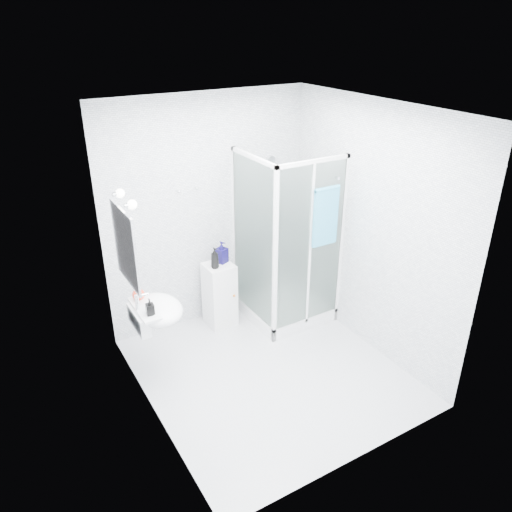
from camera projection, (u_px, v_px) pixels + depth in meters
room at (271, 257)px, 4.52m from camera, size 2.40×2.60×2.60m
shower_enclosure at (284, 285)px, 5.79m from camera, size 0.90×0.95×2.00m
wall_basin at (155, 311)px, 4.63m from camera, size 0.46×0.56×0.35m
mirror at (125, 247)px, 4.23m from camera, size 0.02×0.60×0.70m
vanity_lights at (125, 199)px, 4.07m from camera, size 0.10×0.40×0.08m
wall_hooks at (188, 190)px, 5.23m from camera, size 0.23×0.06×0.03m
storage_cabinet at (220, 295)px, 5.73m from camera, size 0.32×0.34×0.76m
hand_towel at (326, 215)px, 5.16m from camera, size 0.30×0.04×0.64m
shampoo_bottle_a at (215, 258)px, 5.45m from camera, size 0.11×0.11×0.24m
shampoo_bottle_b at (222, 252)px, 5.57m from camera, size 0.15×0.15×0.25m
soap_dispenser_orange at (138, 292)px, 4.66m from camera, size 0.15×0.15×0.15m
soap_dispenser_black at (150, 307)px, 4.42m from camera, size 0.08×0.08×0.16m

